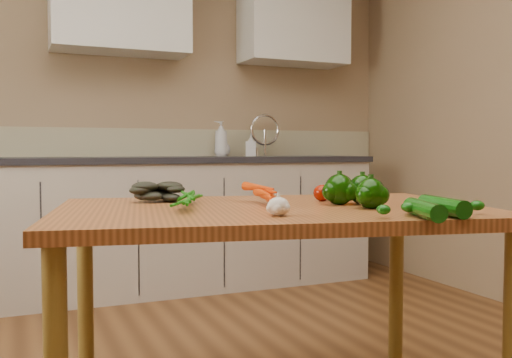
{
  "coord_description": "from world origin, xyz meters",
  "views": [
    {
      "loc": [
        -0.78,
        -1.59,
        0.95
      ],
      "look_at": [
        0.07,
        0.4,
        0.84
      ],
      "focal_mm": 40.0,
      "sensor_mm": 36.0,
      "label": 1
    }
  ],
  "objects": [
    {
      "name": "room",
      "position": [
        0.0,
        0.17,
        1.25
      ],
      "size": [
        4.04,
        5.04,
        2.64
      ],
      "color": "brown",
      "rests_on": "ground"
    },
    {
      "name": "counter_run",
      "position": [
        0.21,
        2.19,
        0.46
      ],
      "size": [
        2.84,
        0.64,
        1.14
      ],
      "color": "#B4A696",
      "rests_on": "ground"
    },
    {
      "name": "upper_cabinets",
      "position": [
        0.51,
        2.32,
        1.95
      ],
      "size": [
        2.15,
        0.35,
        0.7
      ],
      "color": "silver",
      "rests_on": "room"
    },
    {
      "name": "table",
      "position": [
        0.02,
        0.15,
        0.67
      ],
      "size": [
        1.57,
        1.17,
        0.76
      ],
      "rotation": [
        0.0,
        0.0,
        -0.2
      ],
      "color": "#AC6131",
      "rests_on": "ground"
    },
    {
      "name": "soap_bottle_a",
      "position": [
        0.62,
        2.33,
        1.03
      ],
      "size": [
        0.13,
        0.13,
        0.26
      ],
      "primitive_type": "imported",
      "rotation": [
        0.0,
        0.0,
        4.29
      ],
      "color": "silver",
      "rests_on": "counter_run"
    },
    {
      "name": "soap_bottle_b",
      "position": [
        0.82,
        2.24,
        0.98
      ],
      "size": [
        0.1,
        0.1,
        0.16
      ],
      "primitive_type": "imported",
      "rotation": [
        0.0,
        0.0,
        2.69
      ],
      "color": "silver",
      "rests_on": "counter_run"
    },
    {
      "name": "soap_bottle_c",
      "position": [
        0.63,
        2.35,
        0.97
      ],
      "size": [
        0.14,
        0.14,
        0.15
      ],
      "primitive_type": "imported",
      "rotation": [
        0.0,
        0.0,
        6.05
      ],
      "color": "silver",
      "rests_on": "counter_run"
    },
    {
      "name": "carrot_bunch",
      "position": [
        -0.06,
        0.22,
        0.79
      ],
      "size": [
        0.3,
        0.25,
        0.07
      ],
      "primitive_type": null,
      "rotation": [
        0.0,
        0.0,
        -0.2
      ],
      "color": "#E23E05",
      "rests_on": "table"
    },
    {
      "name": "leafy_greens",
      "position": [
        -0.29,
        0.5,
        0.81
      ],
      "size": [
        0.2,
        0.18,
        0.1
      ],
      "primitive_type": null,
      "color": "black",
      "rests_on": "table"
    },
    {
      "name": "garlic_bulb",
      "position": [
        -0.07,
        -0.11,
        0.79
      ],
      "size": [
        0.07,
        0.07,
        0.06
      ],
      "primitive_type": "ellipsoid",
      "color": "silver",
      "rests_on": "table"
    },
    {
      "name": "pepper_a",
      "position": [
        0.27,
        0.12,
        0.81
      ],
      "size": [
        0.11,
        0.11,
        0.11
      ],
      "primitive_type": "sphere",
      "color": "black",
      "rests_on": "table"
    },
    {
      "name": "pepper_b",
      "position": [
        0.35,
        0.11,
        0.81
      ],
      "size": [
        0.1,
        0.1,
        0.1
      ],
      "primitive_type": "sphere",
      "color": "black",
      "rests_on": "table"
    },
    {
      "name": "pepper_c",
      "position": [
        0.29,
        -0.04,
        0.81
      ],
      "size": [
        0.1,
        0.1,
        0.1
      ],
      "primitive_type": "sphere",
      "color": "black",
      "rests_on": "table"
    },
    {
      "name": "tomato_a",
      "position": [
        0.28,
        0.25,
        0.79
      ],
      "size": [
        0.07,
        0.07,
        0.06
      ],
      "primitive_type": "ellipsoid",
      "color": "#891202",
      "rests_on": "table"
    },
    {
      "name": "tomato_b",
      "position": [
        0.42,
        0.31,
        0.79
      ],
      "size": [
        0.07,
        0.07,
        0.06
      ],
      "primitive_type": "ellipsoid",
      "color": "#C05504",
      "rests_on": "table"
    },
    {
      "name": "tomato_c",
      "position": [
        0.41,
        0.19,
        0.79
      ],
      "size": [
        0.08,
        0.08,
        0.07
      ],
      "primitive_type": "ellipsoid",
      "color": "#C05504",
      "rests_on": "table"
    },
    {
      "name": "zucchini_a",
      "position": [
        0.38,
        -0.28,
        0.79
      ],
      "size": [
        0.1,
        0.23,
        0.05
      ],
      "primitive_type": "cylinder",
      "rotation": [
        1.57,
        0.0,
        -0.2
      ],
      "color": "#084207",
      "rests_on": "table"
    },
    {
      "name": "zucchini_b",
      "position": [
        0.28,
        -0.32,
        0.78
      ],
      "size": [
        0.13,
        0.23,
        0.05
      ],
      "primitive_type": "cylinder",
      "rotation": [
        1.57,
        0.0,
        -0.36
      ],
      "color": "#084207",
      "rests_on": "table"
    }
  ]
}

